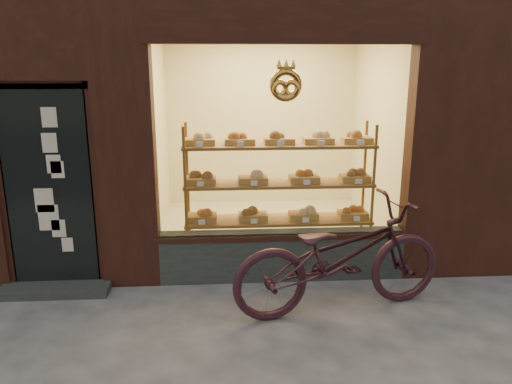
{
  "coord_description": "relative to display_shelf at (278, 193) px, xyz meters",
  "views": [
    {
      "loc": [
        -0.19,
        -3.07,
        2.41
      ],
      "look_at": [
        0.15,
        2.0,
        1.05
      ],
      "focal_mm": 35.0,
      "sensor_mm": 36.0,
      "label": 1
    }
  ],
  "objects": [
    {
      "name": "display_shelf",
      "position": [
        0.0,
        0.0,
        0.0
      ],
      "size": [
        2.2,
        0.45,
        1.7
      ],
      "color": "brown",
      "rests_on": "ground"
    },
    {
      "name": "bicycle",
      "position": [
        0.47,
        -1.2,
        -0.32
      ],
      "size": [
        2.25,
        1.18,
        1.12
      ],
      "primitive_type": "imported",
      "rotation": [
        0.0,
        0.0,
        1.78
      ],
      "color": "#35181F",
      "rests_on": "ground"
    }
  ]
}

